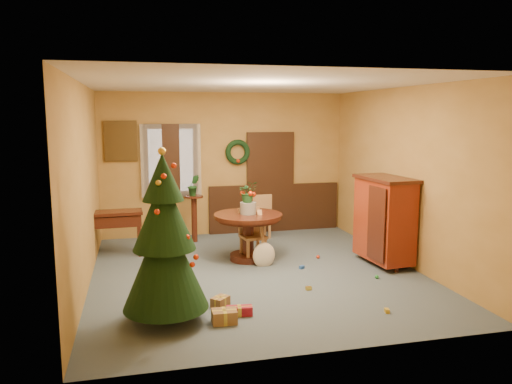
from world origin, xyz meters
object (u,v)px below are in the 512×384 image
object	(u,v)px
dining_table	(248,228)
chair_near	(251,232)
writing_desk	(116,222)
christmas_tree	(164,241)
sideboard	(384,218)

from	to	relation	value
dining_table	chair_near	bearing A→B (deg)	19.36
dining_table	writing_desk	size ratio (longest dim) A/B	1.27
dining_table	chair_near	distance (m)	0.11
christmas_tree	writing_desk	size ratio (longest dim) A/B	2.29
christmas_tree	sideboard	distance (m)	3.95
dining_table	writing_desk	xyz separation A→B (m)	(-2.18, 0.79, 0.04)
christmas_tree	sideboard	size ratio (longest dim) A/B	1.43
christmas_tree	writing_desk	bearing A→B (deg)	102.18
christmas_tree	dining_table	bearing A→B (deg)	56.63
christmas_tree	sideboard	bearing A→B (deg)	23.03
dining_table	chair_near	size ratio (longest dim) A/B	1.31
chair_near	christmas_tree	bearing A→B (deg)	-124.18
dining_table	christmas_tree	xyz separation A→B (m)	(-1.51, -2.30, 0.43)
dining_table	sideboard	world-z (taller)	sideboard
dining_table	sideboard	xyz separation A→B (m)	(2.12, -0.75, 0.22)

